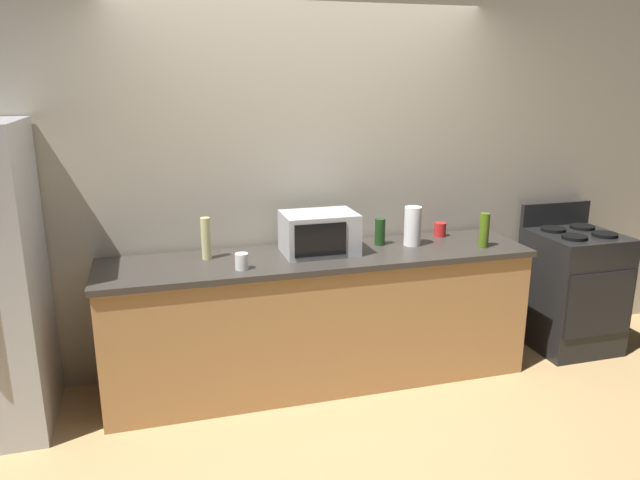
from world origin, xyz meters
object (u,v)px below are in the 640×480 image
Objects in this scene: bottle_wine at (380,232)px; mug_white at (242,261)px; mug_red at (440,229)px; microwave at (319,233)px; bottle_olive_oil at (484,230)px; bottle_vinegar at (206,238)px; stove_range at (572,289)px; paper_towel_roll at (413,226)px.

bottle_wine reaches higher than mug_white.
bottle_wine is 0.52m from mug_red.
microwave reaches higher than mug_white.
mug_red is (-0.15, 0.34, -0.07)m from bottle_olive_oil.
bottle_vinegar is 1.19m from bottle_wine.
bottle_olive_oil is (1.12, -0.18, -0.02)m from microwave.
bottle_olive_oil is (1.84, -0.24, -0.02)m from bottle_vinegar.
bottle_vinegar is at bearing 177.57° from stove_range.
bottle_olive_oil is at bearing -8.95° from microwave.
stove_range is 4.58× the size of bottle_olive_oil.
mug_red is at bearing 3.39° from bottle_vinegar.
mug_white is at bearing -178.71° from bottle_olive_oil.
paper_towel_roll is 2.70× the size of mug_white.
bottle_olive_oil is at bearing -21.69° from paper_towel_roll.
bottle_vinegar reaches higher than bottle_wine.
stove_range is 1.16m from mug_red.
mug_red and mug_white have the same top height.
bottle_olive_oil reaches higher than mug_red.
microwave is 4.80× the size of mug_red.
bottle_wine is at bearing 161.84° from paper_towel_roll.
mug_white is at bearing -164.15° from bottle_wine.
paper_towel_roll is at bearing 10.05° from mug_white.
mug_white is (-1.66, -0.04, -0.07)m from bottle_olive_oil.
bottle_vinegar is 2.70× the size of mug_red.
stove_range is at bearing 8.29° from bottle_olive_oil.
mug_red is 1.00× the size of mug_white.
microwave reaches higher than stove_range.
stove_range is 4.00× the size of bottle_vinegar.
microwave is 0.67m from paper_towel_roll.
bottle_olive_oil is 2.36× the size of mug_white.
mug_white is at bearing -176.28° from stove_range.
bottle_vinegar is at bearing 122.87° from mug_white.
microwave reaches higher than mug_red.
paper_towel_roll is 1.14× the size of bottle_olive_oil.
mug_red is (-1.03, 0.22, 0.49)m from stove_range.
mug_white is (-1.21, -0.22, -0.08)m from paper_towel_roll.
paper_towel_roll is at bearing 0.19° from microwave.
bottle_olive_oil reaches higher than mug_white.
bottle_olive_oil is (-0.88, -0.13, 0.56)m from stove_range.
bottle_olive_oil is at bearing -20.58° from bottle_wine.
bottle_olive_oil is 0.70m from bottle_wine.
stove_range is 2.07m from microwave.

